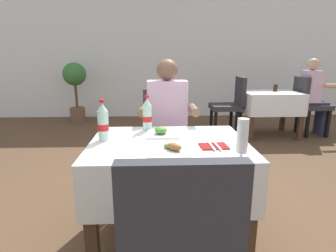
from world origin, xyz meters
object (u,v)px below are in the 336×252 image
(napkin_cutlery_set, at_px, (214,146))
(background_patron, at_px, (313,93))
(seated_diner_far, at_px, (167,121))
(cola_bottle_primary, at_px, (147,115))
(plate_far_diner, at_px, (162,132))
(beer_glass_left, at_px, (242,138))
(main_dining_table, at_px, (169,166))
(chair_near_camera_side, at_px, (178,245))
(cola_bottle_secondary, at_px, (103,123))
(plate_near_camera, at_px, (170,150))
(background_dining_table, at_px, (270,103))
(background_table_tumbler, at_px, (275,88))
(potted_plant_corner, at_px, (75,83))
(background_chair_right, at_px, (309,102))
(background_chair_left, at_px, (230,103))
(chair_far_diner_seat, at_px, (165,134))

(napkin_cutlery_set, bearing_deg, background_patron, 51.00)
(seated_diner_far, height_order, cola_bottle_primary, seated_diner_far)
(plate_far_diner, xyz_separation_m, cola_bottle_primary, (-0.11, 0.15, 0.09))
(beer_glass_left, bearing_deg, main_dining_table, 139.26)
(chair_near_camera_side, relative_size, cola_bottle_secondary, 3.53)
(plate_near_camera, xyz_separation_m, background_patron, (2.48, 2.80, -0.04))
(chair_near_camera_side, relative_size, napkin_cutlery_set, 5.03)
(napkin_cutlery_set, bearing_deg, background_dining_table, 61.18)
(cola_bottle_secondary, bearing_deg, background_patron, 41.18)
(beer_glass_left, distance_m, napkin_cutlery_set, 0.26)
(plate_near_camera, bearing_deg, main_dining_table, 89.81)
(main_dining_table, xyz_separation_m, chair_near_camera_side, (-0.00, -0.79, 0.00))
(plate_near_camera, bearing_deg, background_table_tumbler, 56.90)
(background_patron, distance_m, potted_plant_corner, 4.30)
(background_table_tumbler, bearing_deg, background_chair_right, -7.72)
(background_chair_left, bearing_deg, potted_plant_corner, 158.07)
(main_dining_table, relative_size, cola_bottle_secondary, 3.76)
(chair_far_diner_seat, bearing_deg, plate_near_camera, -90.04)
(plate_far_diner, bearing_deg, cola_bottle_primary, 126.46)
(napkin_cutlery_set, height_order, background_dining_table, napkin_cutlery_set)
(plate_near_camera, relative_size, plate_far_diner, 1.05)
(cola_bottle_secondary, height_order, background_patron, background_patron)
(beer_glass_left, height_order, background_chair_left, background_chair_left)
(cola_bottle_secondary, height_order, background_table_tumbler, cola_bottle_secondary)
(background_chair_left, distance_m, background_chair_right, 1.31)
(napkin_cutlery_set, height_order, background_chair_right, background_chair_right)
(background_dining_table, bearing_deg, background_patron, 0.00)
(seated_diner_far, bearing_deg, napkin_cutlery_set, -72.40)
(plate_near_camera, height_order, cola_bottle_primary, cola_bottle_primary)
(background_patron, bearing_deg, plate_far_diner, -135.90)
(chair_near_camera_side, xyz_separation_m, napkin_cutlery_set, (0.28, 0.67, 0.18))
(cola_bottle_primary, height_order, background_table_tumbler, cola_bottle_primary)
(beer_glass_left, distance_m, background_chair_right, 3.58)
(main_dining_table, bearing_deg, cola_bottle_secondary, 173.50)
(background_chair_right, bearing_deg, potted_plant_corner, 164.70)
(napkin_cutlery_set, bearing_deg, cola_bottle_primary, 135.07)
(main_dining_table, distance_m, cola_bottle_secondary, 0.53)
(background_patron, bearing_deg, potted_plant_corner, 164.87)
(plate_near_camera, distance_m, plate_far_diner, 0.37)
(main_dining_table, height_order, seated_diner_far, seated_diner_far)
(chair_far_diner_seat, distance_m, background_table_tumbler, 2.67)
(background_dining_table, relative_size, background_patron, 0.71)
(plate_near_camera, distance_m, cola_bottle_primary, 0.54)
(background_chair_right, bearing_deg, main_dining_table, -133.10)
(chair_far_diner_seat, xyz_separation_m, background_chair_left, (1.11, 1.80, 0.00))
(napkin_cutlery_set, distance_m, background_chair_right, 3.47)
(chair_far_diner_seat, xyz_separation_m, chair_near_camera_side, (-0.00, -1.59, 0.00))
(seated_diner_far, bearing_deg, background_chair_left, 60.20)
(background_chair_right, bearing_deg, background_chair_left, 180.00)
(main_dining_table, distance_m, chair_near_camera_side, 0.79)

